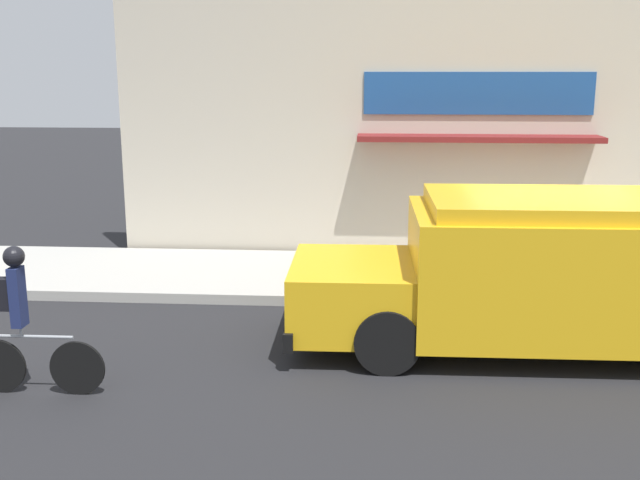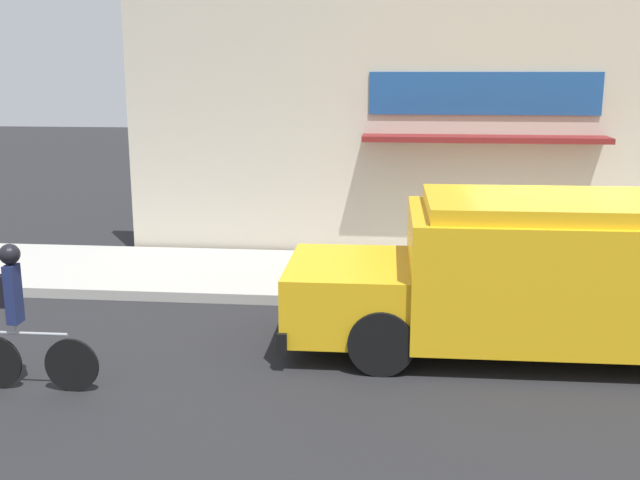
# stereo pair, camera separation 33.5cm
# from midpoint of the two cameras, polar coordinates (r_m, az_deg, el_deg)

# --- Properties ---
(ground_plane) EXTENTS (70.00, 70.00, 0.00)m
(ground_plane) POSITION_cam_midpoint_polar(r_m,az_deg,el_deg) (11.73, 17.93, -5.41)
(ground_plane) COLOR #232326
(sidewalk) EXTENTS (28.00, 2.94, 0.16)m
(sidewalk) POSITION_cam_midpoint_polar(r_m,az_deg,el_deg) (13.08, 16.65, -3.08)
(sidewalk) COLOR #ADAAA3
(sidewalk) RESTS_ON ground_plane
(storefront) EXTENTS (14.88, 0.86, 5.05)m
(storefront) POSITION_cam_midpoint_polar(r_m,az_deg,el_deg) (14.26, 15.99, 8.26)
(storefront) COLOR beige
(storefront) RESTS_ON ground_plane
(school_bus) EXTENTS (6.45, 2.64, 2.01)m
(school_bus) POSITION_cam_midpoint_polar(r_m,az_deg,el_deg) (9.98, 19.30, -2.38)
(school_bus) COLOR yellow
(school_bus) RESTS_ON ground_plane
(cyclist) EXTENTS (1.52, 0.23, 1.70)m
(cyclist) POSITION_cam_midpoint_polar(r_m,az_deg,el_deg) (8.96, -21.00, -5.54)
(cyclist) COLOR black
(cyclist) RESTS_ON ground_plane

